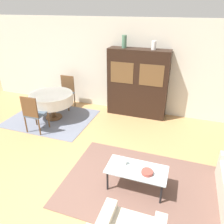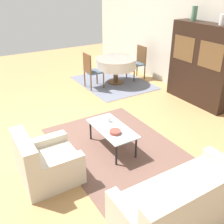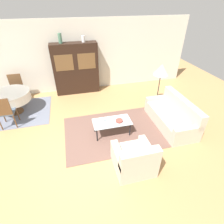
{
  "view_description": "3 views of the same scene",
  "coord_description": "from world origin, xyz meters",
  "px_view_note": "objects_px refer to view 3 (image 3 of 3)",
  "views": [
    {
      "loc": [
        1.54,
        -2.51,
        2.98
      ],
      "look_at": [
        0.2,
        1.4,
        0.95
      ],
      "focal_mm": 35.0,
      "sensor_mm": 36.0,
      "label": 1
    },
    {
      "loc": [
        4.46,
        -1.69,
        2.79
      ],
      "look_at": [
        0.99,
        0.41,
        0.75
      ],
      "focal_mm": 42.0,
      "sensor_mm": 36.0,
      "label": 2
    },
    {
      "loc": [
        0.04,
        -3.33,
        3.33
      ],
      "look_at": [
        0.99,
        0.41,
        0.75
      ],
      "focal_mm": 28.0,
      "sensor_mm": 36.0,
      "label": 3
    }
  ],
  "objects_px": {
    "armchair": "(134,159)",
    "bowl": "(119,121)",
    "dining_chair_near": "(5,111)",
    "vase_short": "(83,39)",
    "dining_table": "(11,96)",
    "display_cabinet": "(76,69)",
    "couch": "(172,116)",
    "cup": "(103,120)",
    "dining_chair_far": "(16,87)",
    "coffee_table": "(112,123)",
    "floor_lamp": "(161,71)",
    "vase_tall": "(60,38)"
  },
  "relations": [
    {
      "from": "armchair",
      "to": "bowl",
      "type": "height_order",
      "value": "armchair"
    },
    {
      "from": "dining_chair_near",
      "to": "bowl",
      "type": "xyz_separation_m",
      "value": [
        3.1,
        -1.12,
        -0.11
      ]
    },
    {
      "from": "armchair",
      "to": "vase_short",
      "type": "xyz_separation_m",
      "value": [
        -0.5,
        4.25,
        1.75
      ]
    },
    {
      "from": "armchair",
      "to": "dining_table",
      "type": "bearing_deg",
      "value": 133.96
    },
    {
      "from": "display_cabinet",
      "to": "couch",
      "type": "bearing_deg",
      "value": -49.08
    },
    {
      "from": "dining_chair_near",
      "to": "cup",
      "type": "bearing_deg",
      "value": -20.68
    },
    {
      "from": "display_cabinet",
      "to": "dining_chair_near",
      "type": "relative_size",
      "value": 1.93
    },
    {
      "from": "couch",
      "to": "dining_chair_far",
      "type": "xyz_separation_m",
      "value": [
        -4.78,
        2.74,
        0.27
      ]
    },
    {
      "from": "coffee_table",
      "to": "dining_table",
      "type": "relative_size",
      "value": 0.88
    },
    {
      "from": "cup",
      "to": "vase_short",
      "type": "relative_size",
      "value": 0.44
    },
    {
      "from": "bowl",
      "to": "display_cabinet",
      "type": "bearing_deg",
      "value": 106.34
    },
    {
      "from": "dining_chair_far",
      "to": "floor_lamp",
      "type": "height_order",
      "value": "floor_lamp"
    },
    {
      "from": "dining_chair_near",
      "to": "cup",
      "type": "distance_m",
      "value": 2.86
    },
    {
      "from": "armchair",
      "to": "display_cabinet",
      "type": "distance_m",
      "value": 4.39
    },
    {
      "from": "couch",
      "to": "floor_lamp",
      "type": "height_order",
      "value": "floor_lamp"
    },
    {
      "from": "floor_lamp",
      "to": "bowl",
      "type": "distance_m",
      "value": 2.32
    },
    {
      "from": "couch",
      "to": "cup",
      "type": "distance_m",
      "value": 2.12
    },
    {
      "from": "armchair",
      "to": "vase_tall",
      "type": "relative_size",
      "value": 2.56
    },
    {
      "from": "couch",
      "to": "dining_chair_near",
      "type": "distance_m",
      "value": 4.91
    },
    {
      "from": "dining_table",
      "to": "vase_tall",
      "type": "relative_size",
      "value": 3.6
    },
    {
      "from": "couch",
      "to": "bowl",
      "type": "distance_m",
      "value": 1.7
    },
    {
      "from": "armchair",
      "to": "dining_chair_near",
      "type": "distance_m",
      "value": 3.91
    },
    {
      "from": "display_cabinet",
      "to": "dining_table",
      "type": "height_order",
      "value": "display_cabinet"
    },
    {
      "from": "coffee_table",
      "to": "dining_table",
      "type": "distance_m",
      "value": 3.48
    },
    {
      "from": "display_cabinet",
      "to": "vase_short",
      "type": "relative_size",
      "value": 8.75
    },
    {
      "from": "coffee_table",
      "to": "bowl",
      "type": "distance_m",
      "value": 0.21
    },
    {
      "from": "couch",
      "to": "armchair",
      "type": "bearing_deg",
      "value": 127.21
    },
    {
      "from": "bowl",
      "to": "dining_table",
      "type": "bearing_deg",
      "value": 147.8
    },
    {
      "from": "couch",
      "to": "cup",
      "type": "bearing_deg",
      "value": 87.82
    },
    {
      "from": "display_cabinet",
      "to": "vase_tall",
      "type": "xyz_separation_m",
      "value": [
        -0.42,
        0.0,
        1.13
      ]
    },
    {
      "from": "armchair",
      "to": "display_cabinet",
      "type": "bearing_deg",
      "value": 101.57
    },
    {
      "from": "vase_short",
      "to": "coffee_table",
      "type": "bearing_deg",
      "value": -83.9
    },
    {
      "from": "cup",
      "to": "dining_table",
      "type": "bearing_deg",
      "value": 145.55
    },
    {
      "from": "dining_chair_far",
      "to": "floor_lamp",
      "type": "relative_size",
      "value": 0.67
    },
    {
      "from": "armchair",
      "to": "cup",
      "type": "distance_m",
      "value": 1.44
    },
    {
      "from": "display_cabinet",
      "to": "dining_chair_far",
      "type": "bearing_deg",
      "value": -174.41
    },
    {
      "from": "dining_table",
      "to": "vase_tall",
      "type": "bearing_deg",
      "value": 30.17
    },
    {
      "from": "dining_table",
      "to": "vase_short",
      "type": "distance_m",
      "value": 3.14
    },
    {
      "from": "dining_chair_far",
      "to": "vase_tall",
      "type": "height_order",
      "value": "vase_tall"
    },
    {
      "from": "vase_tall",
      "to": "dining_chair_far",
      "type": "bearing_deg",
      "value": -173.07
    },
    {
      "from": "dining_table",
      "to": "cup",
      "type": "distance_m",
      "value": 3.25
    },
    {
      "from": "armchair",
      "to": "dining_table",
      "type": "distance_m",
      "value": 4.46
    },
    {
      "from": "dining_chair_near",
      "to": "vase_tall",
      "type": "distance_m",
      "value": 3.01
    },
    {
      "from": "dining_chair_near",
      "to": "floor_lamp",
      "type": "relative_size",
      "value": 0.67
    },
    {
      "from": "dining_table",
      "to": "dining_chair_near",
      "type": "xyz_separation_m",
      "value": [
        0.0,
        -0.83,
        -0.03
      ]
    },
    {
      "from": "armchair",
      "to": "cup",
      "type": "xyz_separation_m",
      "value": [
        -0.41,
        1.37,
        0.19
      ]
    },
    {
      "from": "dining_chair_far",
      "to": "vase_short",
      "type": "distance_m",
      "value": 2.99
    },
    {
      "from": "armchair",
      "to": "dining_chair_near",
      "type": "height_order",
      "value": "dining_chair_near"
    },
    {
      "from": "vase_short",
      "to": "floor_lamp",
      "type": "bearing_deg",
      "value": -37.51
    },
    {
      "from": "display_cabinet",
      "to": "vase_short",
      "type": "distance_m",
      "value": 1.14
    }
  ]
}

